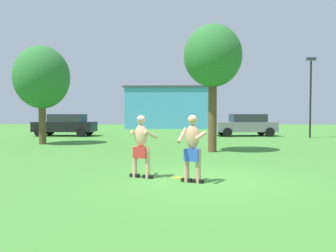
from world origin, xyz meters
The scene contains 10 objects.
ground_plane centered at (0.00, 0.00, 0.00)m, with size 80.00×80.00×0.00m, color #428433.
player_with_cap centered at (-1.50, 0.28, 0.90)m, with size 0.75×0.74×1.64m.
player_in_blue centered at (-0.20, -0.30, 0.87)m, with size 0.73×0.72×1.65m.
frisbee centered at (-0.54, 0.22, 0.01)m, with size 0.24×0.24×0.03m, color yellow.
car_black_near_post centered at (-8.67, 16.10, 0.82)m, with size 4.38×2.19×1.58m.
car_gray_mid_lot centered at (4.32, 16.44, 0.82)m, with size 4.46×2.37×1.58m.
lamp_post centered at (8.28, 14.76, 3.31)m, with size 0.60×0.24×5.35m.
outbuilding_behind_lot centered at (-1.48, 30.13, 2.22)m, with size 9.50×7.20×4.43m.
tree_right_field centered at (0.94, 6.29, 4.07)m, with size 2.49×2.49×5.47m.
tree_behind_players centered at (-7.82, 9.66, 3.55)m, with size 2.94×2.94×5.25m.
Camera 1 is at (-0.54, -8.72, 1.71)m, focal length 37.17 mm.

